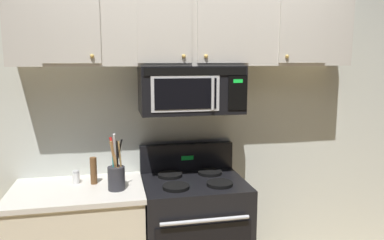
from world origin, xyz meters
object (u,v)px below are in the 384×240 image
Objects in this scene: stove_range at (194,235)px; utensil_crock_charcoal at (116,174)px; over_range_microwave at (191,89)px; pepper_mill at (94,171)px; salt_shaker at (76,177)px.

stove_range is 2.77× the size of utensil_crock_charcoal.
utensil_crock_charcoal reaches higher than stove_range.
over_range_microwave is (-0.00, 0.12, 1.11)m from stove_range.
stove_range is at bearing 8.11° from utensil_crock_charcoal.
stove_range is 1.11m from over_range_microwave.
utensil_crock_charcoal is 2.05× the size of pepper_mill.
utensil_crock_charcoal is 0.23m from pepper_mill.
utensil_crock_charcoal is (-0.57, -0.08, 0.54)m from stove_range.
utensil_crock_charcoal is at bearing -171.89° from stove_range.
salt_shaker is (-0.29, 0.20, -0.07)m from utensil_crock_charcoal.
pepper_mill is at bearing -17.35° from salt_shaker.
utensil_crock_charcoal is at bearing -45.40° from pepper_mill.
over_range_microwave reaches higher than salt_shaker.
pepper_mill is (-0.16, 0.16, -0.01)m from utensil_crock_charcoal.
over_range_microwave is 1.88× the size of utensil_crock_charcoal.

